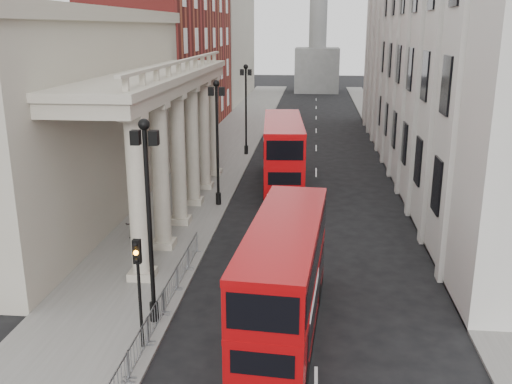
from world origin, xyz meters
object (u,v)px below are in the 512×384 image
lamp_post_north (246,103)px  pedestrian_c (190,186)px  traffic_light (138,274)px  bus_near (284,277)px  bus_far (283,152)px  pedestrian_b (133,224)px  lamp_post_mid (217,135)px  monument_column (319,2)px  lamp_post_south (149,209)px  pedestrian_a (178,209)px

lamp_post_north → pedestrian_c: (-2.25, -14.66, -3.94)m
traffic_light → bus_near: 5.58m
bus_far → pedestrian_b: size_ratio=7.27×
lamp_post_mid → bus_near: size_ratio=0.78×
monument_column → traffic_light: bearing=-94.1°
monument_column → bus_near: monument_column is taller
monument_column → pedestrian_c: monument_column is taller
lamp_post_mid → monument_column: bearing=84.8°
traffic_light → pedestrian_c: traffic_light is taller
lamp_post_south → bus_far: lamp_post_south is taller
traffic_light → bus_far: bearing=80.6°
lamp_post_mid → bus_near: lamp_post_mid is taller
lamp_post_mid → pedestrian_b: (-3.79, -6.81, -3.98)m
lamp_post_south → pedestrian_a: (-1.85, 12.02, -3.91)m
lamp_post_mid → bus_far: size_ratio=0.70×
traffic_light → pedestrian_a: 14.33m
lamp_post_south → pedestrian_a: 12.78m
lamp_post_south → pedestrian_a: size_ratio=4.71×
monument_column → traffic_light: 91.17m
lamp_post_mid → lamp_post_north: (0.00, 16.00, 0.00)m
pedestrian_b → monument_column: bearing=-125.8°
lamp_post_mid → pedestrian_a: size_ratio=4.71×
lamp_post_north → bus_far: 11.24m
lamp_post_north → pedestrian_b: bearing=-99.4°
traffic_light → pedestrian_a: bearing=97.9°
monument_column → bus_near: size_ratio=5.07×
bus_far → pedestrian_b: (-7.82, -12.58, -1.69)m
lamp_post_north → lamp_post_south: bearing=-90.0°
lamp_post_north → bus_near: size_ratio=0.78×
traffic_light → lamp_post_north: bearing=90.2°
traffic_light → pedestrian_c: (-2.35, 19.36, -2.14)m
traffic_light → pedestrian_c: 19.62m
bus_near → pedestrian_c: (-7.55, 17.48, -1.41)m
bus_near → pedestrian_a: bus_near is taller
lamp_post_north → pedestrian_c: lamp_post_north is taller
lamp_post_north → bus_near: lamp_post_north is taller
lamp_post_south → traffic_light: 2.71m
monument_column → pedestrian_b: size_ratio=33.36×
lamp_post_south → pedestrian_c: size_ratio=4.91×
traffic_light → lamp_post_mid: bearing=90.3°
bus_near → bus_far: 21.94m
lamp_post_mid → lamp_post_north: same height
pedestrian_b → pedestrian_c: pedestrian_c is taller
bus_near → monument_column: bearing=93.3°
pedestrian_b → bus_near: bearing=106.0°
lamp_post_mid → pedestrian_c: (-2.25, 1.34, -3.94)m
bus_near → traffic_light: bearing=-156.0°
lamp_post_south → lamp_post_mid: (0.00, 16.00, 0.00)m
pedestrian_a → lamp_post_south: bearing=-81.1°
pedestrian_a → pedestrian_b: (-1.94, -2.84, -0.07)m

